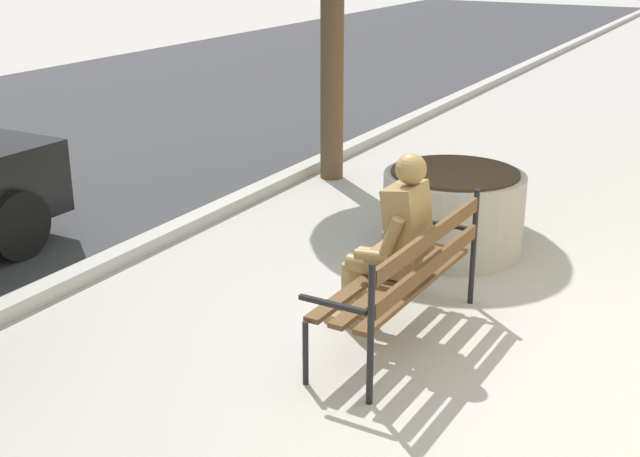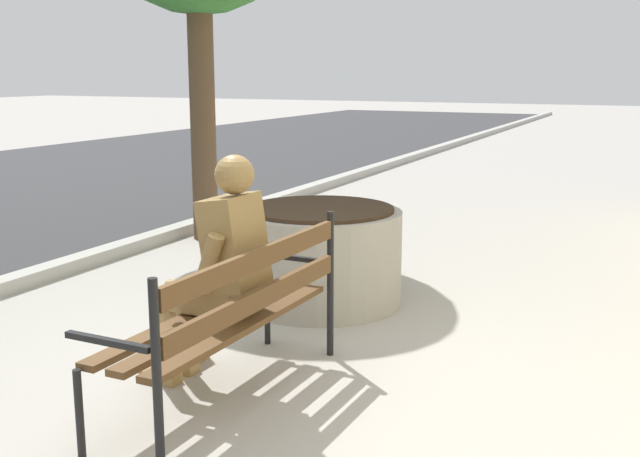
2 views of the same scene
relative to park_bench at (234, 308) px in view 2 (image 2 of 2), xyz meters
name	(u,v)px [view 2 (image 2 of 2)]	position (x,y,z in m)	size (l,w,h in m)	color
ground_plane	(239,403)	(-0.02, -0.03, -0.54)	(80.00, 80.00, 0.00)	#ADA8A0
park_bench	(234,308)	(0.00, 0.00, 0.00)	(1.81, 0.57, 0.95)	brown
bronze_statue_seated	(215,276)	(0.15, 0.21, 0.12)	(0.63, 0.76, 1.37)	olive
concrete_planter	(320,255)	(1.91, 0.37, -0.16)	(1.29, 1.29, 0.77)	#A8A399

